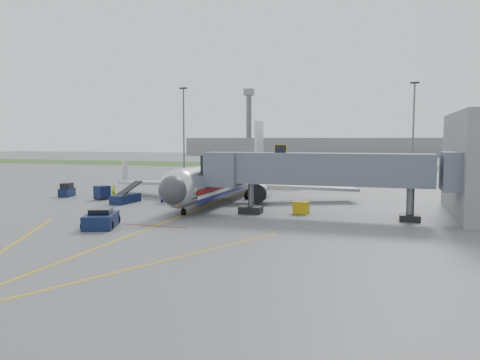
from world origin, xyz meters
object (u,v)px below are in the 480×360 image
(belt_loader, at_px, (126,198))
(ramp_worker, at_px, (114,191))
(airliner, at_px, (227,178))
(baggage_tug, at_px, (67,190))
(pushback_tug, at_px, (101,220))

(belt_loader, xyz_separation_m, ramp_worker, (-4.18, 4.10, 0.21))
(airliner, height_order, baggage_tug, airliner)
(airliner, bearing_deg, pushback_tug, -100.69)
(baggage_tug, bearing_deg, airliner, 10.69)
(airliner, height_order, pushback_tug, airliner)
(airliner, bearing_deg, baggage_tug, -169.31)
(baggage_tug, relative_size, ramp_worker, 1.70)
(airliner, relative_size, baggage_tug, 13.08)
(belt_loader, bearing_deg, ramp_worker, 135.57)
(pushback_tug, distance_m, belt_loader, 15.26)
(airliner, relative_size, belt_loader, 7.16)
(airliner, distance_m, baggage_tug, 21.04)
(baggage_tug, xyz_separation_m, belt_loader, (10.59, -3.28, -0.18))
(pushback_tug, bearing_deg, baggage_tug, 133.76)
(baggage_tug, distance_m, ramp_worker, 6.46)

